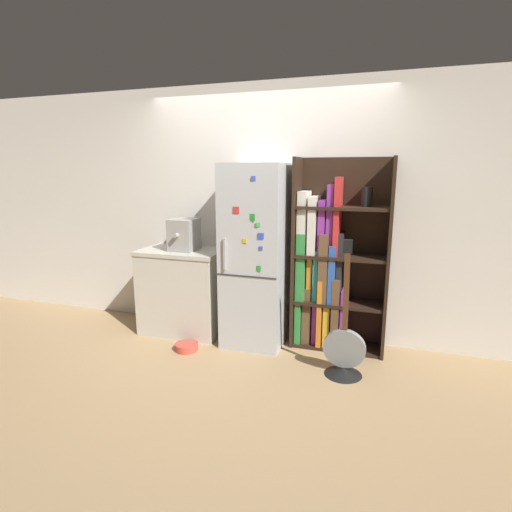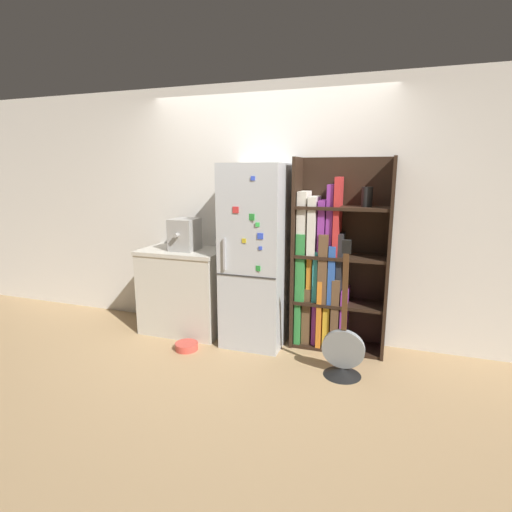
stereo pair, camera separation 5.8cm
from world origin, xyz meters
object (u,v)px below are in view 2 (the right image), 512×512
at_px(espresso_machine, 185,234).
at_px(guitar, 343,357).
at_px(refrigerator, 256,256).
at_px(bookshelf, 329,268).
at_px(pet_bowl, 187,346).

distance_m(espresso_machine, guitar, 2.00).
relative_size(refrigerator, guitar, 1.49).
xyz_separation_m(bookshelf, espresso_machine, (-1.50, -0.14, 0.28)).
height_order(bookshelf, guitar, bookshelf).
xyz_separation_m(refrigerator, espresso_machine, (-0.80, 0.00, 0.18)).
xyz_separation_m(refrigerator, guitar, (0.94, -0.45, -0.73)).
height_order(refrigerator, espresso_machine, refrigerator).
relative_size(guitar, pet_bowl, 5.32).
bearing_deg(guitar, pet_bowl, 179.30).
height_order(refrigerator, bookshelf, bookshelf).
bearing_deg(bookshelf, espresso_machine, -174.69).
bearing_deg(bookshelf, pet_bowl, -156.20).
height_order(refrigerator, pet_bowl, refrigerator).
bearing_deg(bookshelf, refrigerator, -168.70).
bearing_deg(refrigerator, espresso_machine, 179.88).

